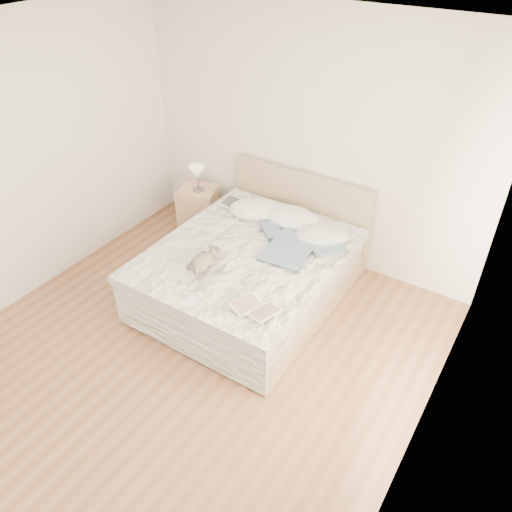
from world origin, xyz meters
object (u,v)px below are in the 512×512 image
at_px(bed, 253,270).
at_px(nightstand, 199,209).
at_px(table_lamp, 197,173).
at_px(teddy_bear, 202,266).
at_px(childrens_book, 256,309).
at_px(photo_book, 237,205).

distance_m(bed, nightstand, 1.45).
xyz_separation_m(nightstand, table_lamp, (0.03, -0.02, 0.50)).
relative_size(table_lamp, teddy_bear, 0.98).
bearing_deg(table_lamp, teddy_bear, -50.25).
bearing_deg(nightstand, childrens_book, -39.65).
height_order(nightstand, childrens_book, childrens_book).
distance_m(table_lamp, photo_book, 0.69).
bearing_deg(bed, table_lamp, 150.61).
height_order(bed, teddy_bear, bed).
height_order(nightstand, table_lamp, table_lamp).
height_order(nightstand, teddy_bear, teddy_bear).
relative_size(bed, childrens_book, 5.62).
relative_size(bed, photo_book, 5.93).
distance_m(bed, table_lamp, 1.49).
bearing_deg(teddy_bear, bed, 80.98).
bearing_deg(teddy_bear, table_lamp, 137.72).
relative_size(nightstand, photo_book, 1.55).
height_order(bed, photo_book, bed).
height_order(bed, nightstand, bed).
xyz_separation_m(photo_book, teddy_bear, (0.40, -1.13, 0.02)).
relative_size(childrens_book, teddy_bear, 1.20).
relative_size(bed, teddy_bear, 6.77).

